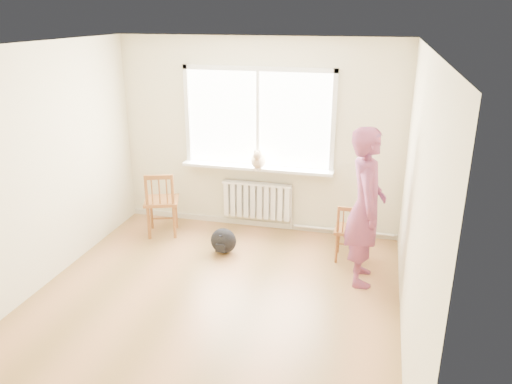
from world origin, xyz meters
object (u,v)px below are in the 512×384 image
Objects in this scene: chair_right at (350,232)px; backpack at (223,241)px; chair_left at (161,204)px; person at (366,207)px; cat at (258,160)px.

chair_right is 2.24× the size of backpack.
person is (2.79, -0.59, 0.45)m from chair_left.
chair_left is 1.22× the size of chair_right.
chair_left is 2.88m from person.
chair_left is 2.05× the size of cat.
chair_left is 0.51× the size of person.
backpack is at bearing 6.82° from chair_right.
chair_right is 0.73m from person.
person is 4.04× the size of cat.
backpack is (1.01, -0.33, -0.30)m from chair_left.
chair_left is 1.49m from cat.
person is 1.83m from cat.
backpack is at bearing 75.65° from person.
chair_left reaches higher than backpack.
person is at bearing 148.97° from chair_left.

